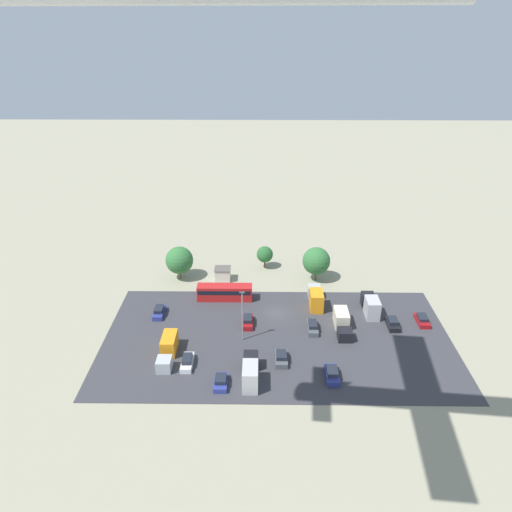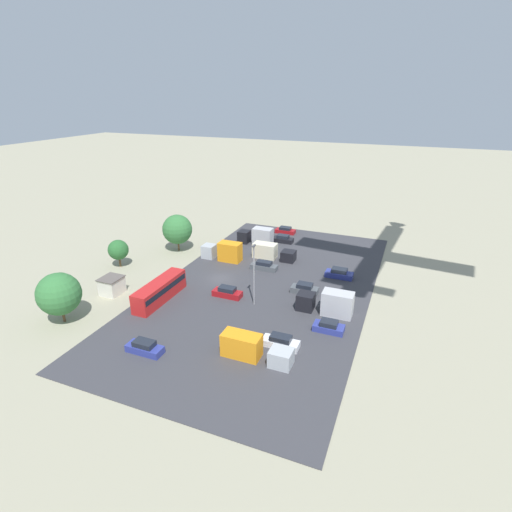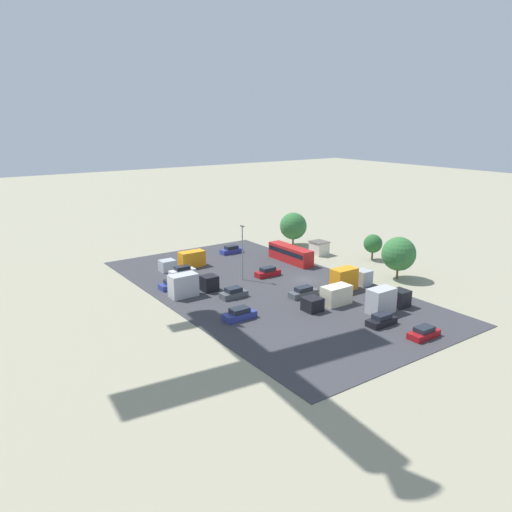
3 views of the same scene
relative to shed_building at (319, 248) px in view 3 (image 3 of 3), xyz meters
name	(u,v)px [view 3 (image 3 of 3)]	position (x,y,z in m)	size (l,w,h in m)	color
ground_plane	(304,280)	(-11.04, 13.31, -1.38)	(400.00, 400.00, 0.00)	gray
parking_lot_surface	(265,289)	(-11.04, 21.66, -1.34)	(60.11, 32.81, 0.08)	#38383D
shed_building	(319,248)	(0.00, 0.00, 0.00)	(3.39, 3.13, 2.75)	silver
bus	(291,253)	(-0.98, 8.28, 0.34)	(10.77, 2.58, 3.05)	red
parked_car_0	(424,333)	(-37.63, 16.30, -0.71)	(1.92, 4.43, 1.43)	maroon
parked_car_1	(172,285)	(-2.14, 33.96, -0.68)	(2.00, 4.05, 1.49)	navy
parked_car_2	(381,320)	(-31.90, 17.65, -0.64)	(1.91, 4.30, 1.59)	black
parked_car_3	(234,293)	(-11.49, 28.05, -0.65)	(1.96, 4.24, 1.58)	#4C5156
parked_car_4	(303,292)	(-17.38, 18.94, -0.65)	(1.74, 4.79, 1.58)	#4C5156
parked_car_5	(231,250)	(10.93, 14.20, -0.64)	(1.81, 4.64, 1.59)	navy
parked_car_6	(240,314)	(-19.19, 32.00, -0.64)	(1.98, 4.64, 1.61)	navy
parked_car_7	(182,271)	(3.59, 29.17, -0.66)	(1.75, 4.66, 1.56)	silver
parked_car_8	(268,272)	(-5.78, 17.27, -0.63)	(1.77, 4.58, 1.61)	maroon
parked_truck_0	(191,285)	(-6.60, 32.83, 0.33)	(2.35, 7.96, 3.56)	black
parked_truck_1	(185,261)	(7.06, 26.80, 0.03)	(2.31, 8.65, 2.92)	#ADB2B7
parked_truck_2	(330,298)	(-22.68, 18.41, -0.02)	(2.45, 8.15, 2.81)	black
parked_truck_3	(387,300)	(-28.78, 13.10, 0.34)	(2.41, 7.29, 3.59)	black
parked_truck_4	(349,279)	(-18.71, 10.36, 0.33)	(2.39, 7.65, 3.58)	#ADB2B7
tree_near_shed	(293,226)	(9.14, -0.61, 2.90)	(5.84, 5.84, 7.21)	brown
tree_apron_mid	(373,244)	(-8.94, -5.87, 1.87)	(3.62, 3.62, 5.08)	brown
tree_apron_far	(399,254)	(-19.72, -0.25, 3.08)	(5.82, 5.82, 7.38)	brown
light_pole_lot_centre	(242,251)	(-5.01, 22.06, 3.87)	(0.90, 0.28, 9.49)	gray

